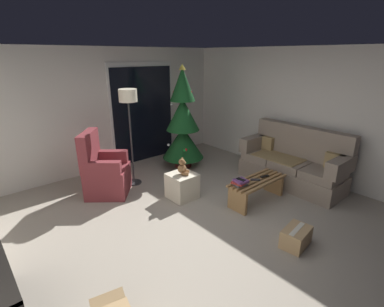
# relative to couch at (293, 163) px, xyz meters

# --- Properties ---
(ground_plane) EXTENTS (7.00, 7.00, 0.00)m
(ground_plane) POSITION_rel_couch_xyz_m (-2.32, 0.01, -0.40)
(ground_plane) COLOR #9E9384
(wall_back) EXTENTS (5.72, 0.12, 2.50)m
(wall_back) POSITION_rel_couch_xyz_m (-2.32, 3.07, 0.85)
(wall_back) COLOR silver
(wall_back) RESTS_ON ground
(wall_right) EXTENTS (0.12, 6.00, 2.50)m
(wall_right) POSITION_rel_couch_xyz_m (0.54, 0.01, 0.85)
(wall_right) COLOR silver
(wall_right) RESTS_ON ground
(patio_door_frame) EXTENTS (1.60, 0.02, 2.20)m
(patio_door_frame) POSITION_rel_couch_xyz_m (-1.39, 3.00, 0.70)
(patio_door_frame) COLOR silver
(patio_door_frame) RESTS_ON ground
(patio_door_glass) EXTENTS (1.50, 0.02, 2.10)m
(patio_door_glass) POSITION_rel_couch_xyz_m (-1.39, 2.98, 0.65)
(patio_door_glass) COLOR black
(patio_door_glass) RESTS_ON ground
(couch) EXTENTS (0.79, 1.94, 1.08)m
(couch) POSITION_rel_couch_xyz_m (0.00, 0.00, 0.00)
(couch) COLOR gray
(couch) RESTS_ON ground
(coffee_table) EXTENTS (1.10, 0.40, 0.40)m
(coffee_table) POSITION_rel_couch_xyz_m (-1.11, -0.01, -0.13)
(coffee_table) COLOR #9E7547
(coffee_table) RESTS_ON ground
(remote_black) EXTENTS (0.16, 0.08, 0.02)m
(remote_black) POSITION_rel_couch_xyz_m (-0.93, -0.02, 0.01)
(remote_black) COLOR black
(remote_black) RESTS_ON coffee_table
(remote_graphite) EXTENTS (0.14, 0.14, 0.02)m
(remote_graphite) POSITION_rel_couch_xyz_m (-1.16, -0.00, 0.01)
(remote_graphite) COLOR #333338
(remote_graphite) RESTS_ON coffee_table
(book_stack) EXTENTS (0.28, 0.25, 0.10)m
(book_stack) POSITION_rel_couch_xyz_m (-1.49, 0.05, 0.05)
(book_stack) COLOR #4C4C51
(book_stack) RESTS_ON coffee_table
(cell_phone) EXTENTS (0.08, 0.15, 0.01)m
(cell_phone) POSITION_rel_couch_xyz_m (-1.50, 0.03, 0.11)
(cell_phone) COLOR black
(cell_phone) RESTS_ON book_stack
(christmas_tree) EXTENTS (0.88, 0.88, 2.18)m
(christmas_tree) POSITION_rel_couch_xyz_m (-1.03, 2.02, 0.56)
(christmas_tree) COLOR #4C1E19
(christmas_tree) RESTS_ON ground
(armchair) EXTENTS (0.97, 0.96, 1.13)m
(armchair) POSITION_rel_couch_xyz_m (-2.89, 1.93, 0.00)
(armchair) COLOR maroon
(armchair) RESTS_ON ground
(floor_lamp) EXTENTS (0.32, 0.32, 1.78)m
(floor_lamp) POSITION_rel_couch_xyz_m (-2.30, 1.98, 1.11)
(floor_lamp) COLOR #2D2D30
(floor_lamp) RESTS_ON ground
(ottoman) EXTENTS (0.44, 0.44, 0.44)m
(ottoman) POSITION_rel_couch_xyz_m (-1.96, 0.92, -0.18)
(ottoman) COLOR beige
(ottoman) RESTS_ON ground
(teddy_bear_chestnut) EXTENTS (0.21, 0.22, 0.29)m
(teddy_bear_chestnut) POSITION_rel_couch_xyz_m (-1.96, 0.91, 0.16)
(teddy_bear_chestnut) COLOR brown
(teddy_bear_chestnut) RESTS_ON ottoman
(cardboard_box_taped_mid_floor) EXTENTS (0.45, 0.32, 0.25)m
(cardboard_box_taped_mid_floor) POSITION_rel_couch_xyz_m (-1.68, -1.06, -0.28)
(cardboard_box_taped_mid_floor) COLOR tan
(cardboard_box_taped_mid_floor) RESTS_ON ground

